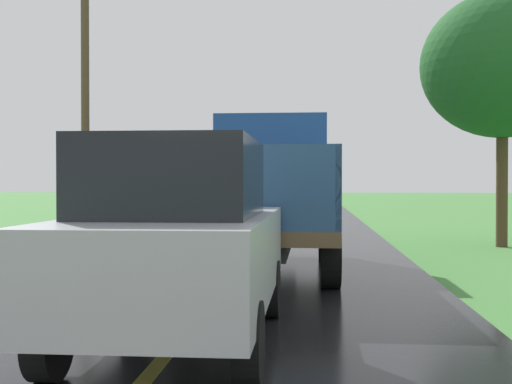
{
  "coord_description": "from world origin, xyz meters",
  "views": [
    {
      "loc": [
        1.28,
        -0.33,
        1.6
      ],
      "look_at": [
        0.13,
        13.22,
        1.4
      ],
      "focal_mm": 46.46,
      "sensor_mm": 36.0,
      "label": 1
    }
  ],
  "objects_px": {
    "utility_pole_roadside": "(85,79)",
    "following_car": "(180,239)",
    "banana_truck_near": "(270,189)",
    "roadside_tree_near_left": "(503,65)"
  },
  "relations": [
    {
      "from": "utility_pole_roadside",
      "to": "following_car",
      "type": "height_order",
      "value": "utility_pole_roadside"
    },
    {
      "from": "utility_pole_roadside",
      "to": "following_car",
      "type": "xyz_separation_m",
      "value": [
        4.34,
        -9.79,
        -3.06
      ]
    },
    {
      "from": "banana_truck_near",
      "to": "utility_pole_roadside",
      "type": "distance_m",
      "value": 6.75
    },
    {
      "from": "utility_pole_roadside",
      "to": "roadside_tree_near_left",
      "type": "xyz_separation_m",
      "value": [
        10.25,
        0.91,
        0.35
      ]
    },
    {
      "from": "following_car",
      "to": "banana_truck_near",
      "type": "bearing_deg",
      "value": 85.42
    },
    {
      "from": "banana_truck_near",
      "to": "following_car",
      "type": "height_order",
      "value": "banana_truck_near"
    },
    {
      "from": "roadside_tree_near_left",
      "to": "utility_pole_roadside",
      "type": "bearing_deg",
      "value": -174.95
    },
    {
      "from": "utility_pole_roadside",
      "to": "roadside_tree_near_left",
      "type": "bearing_deg",
      "value": 5.05
    },
    {
      "from": "utility_pole_roadside",
      "to": "following_car",
      "type": "bearing_deg",
      "value": -66.11
    },
    {
      "from": "utility_pole_roadside",
      "to": "banana_truck_near",
      "type": "bearing_deg",
      "value": -39.21
    }
  ]
}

